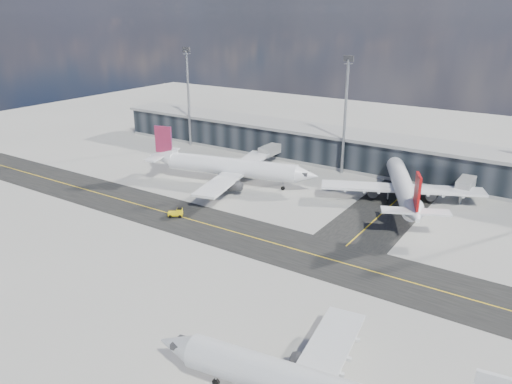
{
  "coord_description": "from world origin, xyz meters",
  "views": [
    {
      "loc": [
        48.19,
        -64.47,
        39.11
      ],
      "look_at": [
        -2.91,
        12.95,
        5.0
      ],
      "focal_mm": 35.0,
      "sensor_mm": 36.0,
      "label": 1
    }
  ],
  "objects_px": {
    "baggage_tug": "(177,213)",
    "service_van": "(333,185)",
    "airliner_redtail": "(403,187)",
    "airliner_af": "(229,167)"
  },
  "relations": [
    {
      "from": "baggage_tug",
      "to": "service_van",
      "type": "height_order",
      "value": "baggage_tug"
    },
    {
      "from": "airliner_redtail",
      "to": "service_van",
      "type": "height_order",
      "value": "airliner_redtail"
    },
    {
      "from": "airliner_redtail",
      "to": "airliner_af",
      "type": "bearing_deg",
      "value": 169.12
    },
    {
      "from": "service_van",
      "to": "baggage_tug",
      "type": "bearing_deg",
      "value": -128.26
    },
    {
      "from": "airliner_af",
      "to": "airliner_redtail",
      "type": "relative_size",
      "value": 1.1
    },
    {
      "from": "airliner_redtail",
      "to": "baggage_tug",
      "type": "xyz_separation_m",
      "value": [
        -35.23,
        -31.68,
        -3.04
      ]
    },
    {
      "from": "baggage_tug",
      "to": "service_van",
      "type": "distance_m",
      "value": 38.19
    },
    {
      "from": "airliner_af",
      "to": "baggage_tug",
      "type": "distance_m",
      "value": 22.65
    },
    {
      "from": "baggage_tug",
      "to": "airliner_af",
      "type": "bearing_deg",
      "value": 155.4
    },
    {
      "from": "airliner_af",
      "to": "service_van",
      "type": "relative_size",
      "value": 8.61
    }
  ]
}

